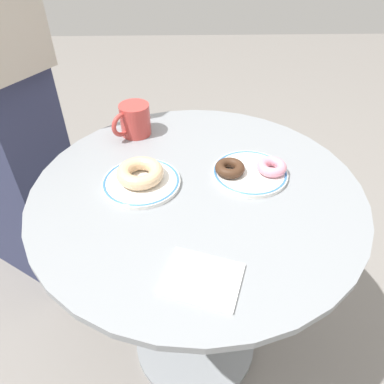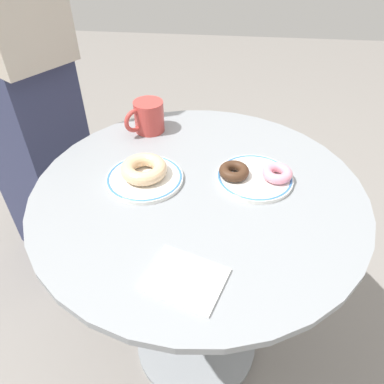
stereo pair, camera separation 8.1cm
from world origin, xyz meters
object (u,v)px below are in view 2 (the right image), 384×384
plate_left (145,178)px  donut_glazed (144,169)px  person_figure (8,66)px  donut_pink_frosted (277,173)px  paper_napkin (187,279)px  cafe_table (198,252)px  donut_chocolate (234,171)px  coffee_mug (148,117)px  plate_right (255,177)px

plate_left → donut_glazed: bearing=105.1°
donut_glazed → person_figure: 0.62m
donut_pink_frosted → paper_napkin: size_ratio=0.52×
donut_glazed → person_figure: size_ratio=0.07×
cafe_table → paper_napkin: bearing=-89.1°
donut_pink_frosted → person_figure: (-0.80, 0.35, 0.09)m
cafe_table → donut_glazed: bearing=170.2°
plate_left → donut_glazed: size_ratio=1.66×
donut_chocolate → person_figure: (-0.70, 0.35, 0.09)m
donut_glazed → coffee_mug: bearing=98.7°
donut_pink_frosted → donut_chocolate: (-0.10, -0.00, 0.00)m
paper_napkin → plate_left: bearing=116.0°
donut_pink_frosted → person_figure: size_ratio=0.04×
plate_right → donut_glazed: 0.26m
plate_right → donut_pink_frosted: size_ratio=2.55×
donut_glazed → donut_chocolate: donut_glazed is taller
cafe_table → donut_pink_frosted: bearing=14.3°
coffee_mug → paper_napkin: bearing=-71.4°
plate_left → person_figure: size_ratio=0.11×
coffee_mug → donut_pink_frosted: bearing=-29.9°
person_figure → cafe_table: bearing=-32.2°
donut_glazed → coffee_mug: (-0.03, 0.22, 0.02)m
donut_pink_frosted → paper_napkin: bearing=-120.1°
cafe_table → paper_napkin: 0.34m
plate_right → coffee_mug: (-0.29, 0.20, 0.04)m
person_figure → plate_left: bearing=-37.2°
coffee_mug → person_figure: person_figure is taller
plate_right → paper_napkin: 0.33m
plate_left → donut_chocolate: donut_chocolate is taller
plate_right → donut_glazed: (-0.26, -0.02, 0.02)m
paper_napkin → person_figure: size_ratio=0.08×
donut_pink_frosted → person_figure: bearing=156.6°
plate_right → donut_glazed: size_ratio=1.64×
donut_glazed → paper_napkin: size_ratio=0.81×
plate_right → person_figure: person_figure is taller
plate_left → donut_glazed: (-0.00, 0.01, 0.02)m
donut_pink_frosted → paper_napkin: 0.35m
donut_glazed → person_figure: (-0.50, 0.37, 0.08)m
donut_chocolate → paper_napkin: donut_chocolate is taller
cafe_table → person_figure: size_ratio=0.46×
cafe_table → donut_glazed: 0.28m
paper_napkin → coffee_mug: (-0.17, 0.50, 0.04)m
donut_chocolate → person_figure: person_figure is taller
donut_glazed → donut_pink_frosted: 0.31m
donut_glazed → coffee_mug: size_ratio=1.04×
paper_napkin → coffee_mug: 0.53m
plate_right → paper_napkin: (-0.12, -0.30, -0.00)m
cafe_table → donut_chocolate: (0.08, 0.04, 0.25)m
plate_right → donut_pink_frosted: bearing=-0.6°
coffee_mug → donut_chocolate: bearing=-39.4°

